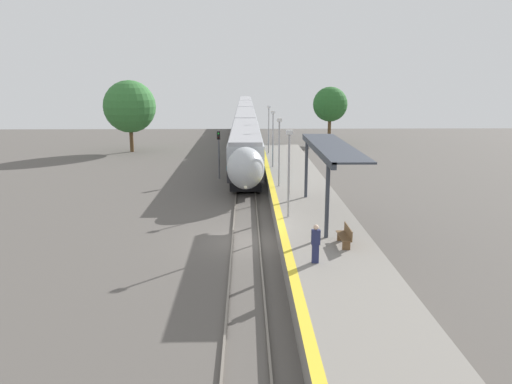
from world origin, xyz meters
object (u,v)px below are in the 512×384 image
at_px(lamppost_farthest, 269,126).
at_px(lamppost_far, 273,135).
at_px(lamppost_near, 289,167).
at_px(platform_bench, 346,235).
at_px(railway_signal, 219,150).
at_px(lamppost_mid, 279,147).
at_px(train, 245,118).
at_px(person_waiting, 316,243).

bearing_deg(lamppost_farthest, lamppost_far, -90.00).
bearing_deg(lamppost_near, platform_bench, -65.33).
height_order(railway_signal, lamppost_mid, lamppost_mid).
xyz_separation_m(lamppost_far, lamppost_farthest, (0.00, 8.01, 0.00)).
distance_m(train, lamppost_near, 52.37).
bearing_deg(platform_bench, lamppost_mid, 99.87).
bearing_deg(railway_signal, lamppost_far, 3.03).
bearing_deg(lamppost_far, lamppost_mid, -90.00).
bearing_deg(lamppost_farthest, lamppost_near, -90.00).
relative_size(train, lamppost_near, 19.24).
height_order(lamppost_mid, lamppost_far, same).
bearing_deg(person_waiting, lamppost_mid, 92.05).
distance_m(person_waiting, lamppost_farthest, 31.18).
bearing_deg(lamppost_near, lamppost_far, 90.00).
bearing_deg(train, lamppost_farthest, -85.22).
xyz_separation_m(railway_signal, lamppost_far, (4.66, 0.25, 1.26)).
distance_m(lamppost_near, lamppost_far, 16.02).
xyz_separation_m(lamppost_near, lamppost_farthest, (0.00, 24.03, 0.00)).
relative_size(lamppost_mid, lamppost_farthest, 1.00).
bearing_deg(lamppost_far, lamppost_farthest, 90.00).
distance_m(lamppost_mid, lamppost_farthest, 16.02).
relative_size(lamppost_near, lamppost_mid, 1.00).
distance_m(person_waiting, railway_signal, 23.45).
bearing_deg(railway_signal, lamppost_mid, -59.03).
relative_size(person_waiting, lamppost_farthest, 0.34).
relative_size(platform_bench, lamppost_farthest, 0.36).
bearing_deg(lamppost_mid, lamppost_farthest, 90.00).
xyz_separation_m(train, lamppost_mid, (2.36, -44.29, 1.47)).
distance_m(train, lamppost_mid, 44.37).
bearing_deg(lamppost_farthest, train, 94.78).
bearing_deg(person_waiting, lamppost_near, 94.36).
bearing_deg(lamppost_farthest, lamppost_mid, -90.00).
xyz_separation_m(railway_signal, lamppost_farthest, (4.66, 8.26, 1.26)).
relative_size(train, lamppost_far, 19.24).
height_order(person_waiting, lamppost_mid, lamppost_mid).
relative_size(platform_bench, railway_signal, 0.42).
height_order(platform_bench, lamppost_near, lamppost_near).
bearing_deg(lamppost_far, person_waiting, -88.66).
bearing_deg(lamppost_near, lamppost_mid, 90.00).
bearing_deg(platform_bench, lamppost_farthest, 94.43).
distance_m(person_waiting, lamppost_far, 23.19).
height_order(train, person_waiting, train).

